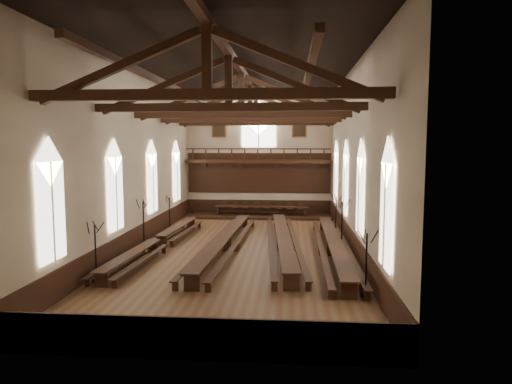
{
  "coord_description": "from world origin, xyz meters",
  "views": [
    {
      "loc": [
        2.68,
        -24.6,
        5.82
      ],
      "look_at": [
        0.66,
        1.5,
        3.07
      ],
      "focal_mm": 32.0,
      "sensor_mm": 36.0,
      "label": 1
    }
  ],
  "objects_px": {
    "high_table": "(262,208)",
    "candelabrum_left_far": "(170,220)",
    "refectory_row_d": "(334,244)",
    "candelabrum_right_near": "(366,277)",
    "refectory_row_a": "(158,241)",
    "candelabrum_left_mid": "(144,233)",
    "candelabrum_right_far": "(336,223)",
    "candelabrum_right_mid": "(342,233)",
    "dais": "(262,216)",
    "candelabrum_left_near": "(96,263)",
    "refectory_row_c": "(283,239)",
    "refectory_row_b": "(225,240)"
  },
  "relations": [
    {
      "from": "dais",
      "to": "candelabrum_left_near",
      "type": "height_order",
      "value": "candelabrum_left_near"
    },
    {
      "from": "candelabrum_left_far",
      "to": "refectory_row_d",
      "type": "bearing_deg",
      "value": -30.46
    },
    {
      "from": "refectory_row_c",
      "to": "candelabrum_right_far",
      "type": "distance_m",
      "value": 5.35
    },
    {
      "from": "high_table",
      "to": "candelabrum_left_mid",
      "type": "distance_m",
      "value": 12.8
    },
    {
      "from": "candelabrum_left_mid",
      "to": "candelabrum_left_far",
      "type": "xyz_separation_m",
      "value": [
        0.0,
        5.47,
        -0.14
      ]
    },
    {
      "from": "refectory_row_c",
      "to": "candelabrum_left_mid",
      "type": "height_order",
      "value": "candelabrum_left_mid"
    },
    {
      "from": "refectory_row_a",
      "to": "dais",
      "type": "xyz_separation_m",
      "value": [
        4.96,
        11.77,
        -0.42
      ]
    },
    {
      "from": "refectory_row_d",
      "to": "high_table",
      "type": "bearing_deg",
      "value": 110.92
    },
    {
      "from": "refectory_row_a",
      "to": "candelabrum_left_mid",
      "type": "relative_size",
      "value": 5.02
    },
    {
      "from": "refectory_row_c",
      "to": "candelabrum_left_near",
      "type": "xyz_separation_m",
      "value": [
        -7.81,
        -6.54,
        0.19
      ]
    },
    {
      "from": "refectory_row_b",
      "to": "candelabrum_right_far",
      "type": "distance_m",
      "value": 7.97
    },
    {
      "from": "candelabrum_left_mid",
      "to": "candelabrum_right_mid",
      "type": "distance_m",
      "value": 11.14
    },
    {
      "from": "high_table",
      "to": "refectory_row_d",
      "type": "bearing_deg",
      "value": -69.08
    },
    {
      "from": "refectory_row_a",
      "to": "high_table",
      "type": "bearing_deg",
      "value": 67.14
    },
    {
      "from": "refectory_row_b",
      "to": "refectory_row_c",
      "type": "height_order",
      "value": "refectory_row_c"
    },
    {
      "from": "candelabrum_left_near",
      "to": "candelabrum_right_mid",
      "type": "bearing_deg",
      "value": 33.27
    },
    {
      "from": "dais",
      "to": "high_table",
      "type": "height_order",
      "value": "high_table"
    },
    {
      "from": "high_table",
      "to": "candelabrum_right_near",
      "type": "relative_size",
      "value": 2.87
    },
    {
      "from": "candelabrum_right_far",
      "to": "refectory_row_d",
      "type": "bearing_deg",
      "value": -96.6
    },
    {
      "from": "refectory_row_c",
      "to": "refectory_row_d",
      "type": "distance_m",
      "value": 2.85
    },
    {
      "from": "dais",
      "to": "refectory_row_a",
      "type": "bearing_deg",
      "value": -112.86
    },
    {
      "from": "refectory_row_a",
      "to": "candelabrum_left_near",
      "type": "xyz_separation_m",
      "value": [
        -0.92,
        -5.91,
        0.27
      ]
    },
    {
      "from": "high_table",
      "to": "candelabrum_right_far",
      "type": "xyz_separation_m",
      "value": [
        5.21,
        -6.93,
        0.02
      ]
    },
    {
      "from": "candelabrum_left_near",
      "to": "candelabrum_right_mid",
      "type": "xyz_separation_m",
      "value": [
        11.1,
        7.28,
        0.06
      ]
    },
    {
      "from": "dais",
      "to": "refectory_row_b",
      "type": "bearing_deg",
      "value": -96.31
    },
    {
      "from": "refectory_row_b",
      "to": "refectory_row_c",
      "type": "relative_size",
      "value": 0.99
    },
    {
      "from": "refectory_row_b",
      "to": "candelabrum_left_near",
      "type": "distance_m",
      "value": 7.68
    },
    {
      "from": "refectory_row_b",
      "to": "dais",
      "type": "relative_size",
      "value": 1.32
    },
    {
      "from": "refectory_row_d",
      "to": "candelabrum_right_near",
      "type": "distance_m",
      "value": 6.77
    },
    {
      "from": "refectory_row_c",
      "to": "candelabrum_right_mid",
      "type": "height_order",
      "value": "candelabrum_right_mid"
    },
    {
      "from": "candelabrum_right_mid",
      "to": "refectory_row_d",
      "type": "bearing_deg",
      "value": -109.56
    },
    {
      "from": "refectory_row_b",
      "to": "refectory_row_c",
      "type": "distance_m",
      "value": 3.23
    },
    {
      "from": "refectory_row_c",
      "to": "candelabrum_right_near",
      "type": "xyz_separation_m",
      "value": [
        3.29,
        -7.68,
        0.2
      ]
    },
    {
      "from": "candelabrum_left_far",
      "to": "candelabrum_right_mid",
      "type": "height_order",
      "value": "candelabrum_right_mid"
    },
    {
      "from": "refectory_row_d",
      "to": "high_table",
      "type": "xyz_separation_m",
      "value": [
        -4.62,
        12.08,
        0.2
      ]
    },
    {
      "from": "candelabrum_left_mid",
      "to": "candelabrum_left_far",
      "type": "relative_size",
      "value": 1.19
    },
    {
      "from": "refectory_row_d",
      "to": "candelabrum_right_near",
      "type": "xyz_separation_m",
      "value": [
        0.6,
        -6.74,
        0.21
      ]
    },
    {
      "from": "refectory_row_a",
      "to": "refectory_row_b",
      "type": "height_order",
      "value": "refectory_row_b"
    },
    {
      "from": "high_table",
      "to": "candelabrum_left_far",
      "type": "xyz_separation_m",
      "value": [
        -5.89,
        -5.9,
        -0.07
      ]
    },
    {
      "from": "refectory_row_d",
      "to": "high_table",
      "type": "height_order",
      "value": "high_table"
    },
    {
      "from": "refectory_row_a",
      "to": "candelabrum_right_far",
      "type": "distance_m",
      "value": 11.28
    },
    {
      "from": "candelabrum_left_far",
      "to": "refectory_row_a",
      "type": "bearing_deg",
      "value": -81.08
    },
    {
      "from": "dais",
      "to": "candelabrum_left_near",
      "type": "relative_size",
      "value": 4.39
    },
    {
      "from": "refectory_row_c",
      "to": "dais",
      "type": "distance_m",
      "value": 11.32
    },
    {
      "from": "refectory_row_d",
      "to": "candelabrum_right_far",
      "type": "height_order",
      "value": "candelabrum_right_far"
    },
    {
      "from": "candelabrum_right_far",
      "to": "candelabrum_right_near",
      "type": "bearing_deg",
      "value": -90.0
    },
    {
      "from": "refectory_row_c",
      "to": "high_table",
      "type": "xyz_separation_m",
      "value": [
        -1.92,
        11.14,
        0.19
      ]
    },
    {
      "from": "refectory_row_b",
      "to": "candelabrum_left_near",
      "type": "bearing_deg",
      "value": -126.91
    },
    {
      "from": "candelabrum_right_mid",
      "to": "candelabrum_right_far",
      "type": "relative_size",
      "value": 1.04
    },
    {
      "from": "candelabrum_left_far",
      "to": "candelabrum_right_near",
      "type": "relative_size",
      "value": 0.9
    }
  ]
}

